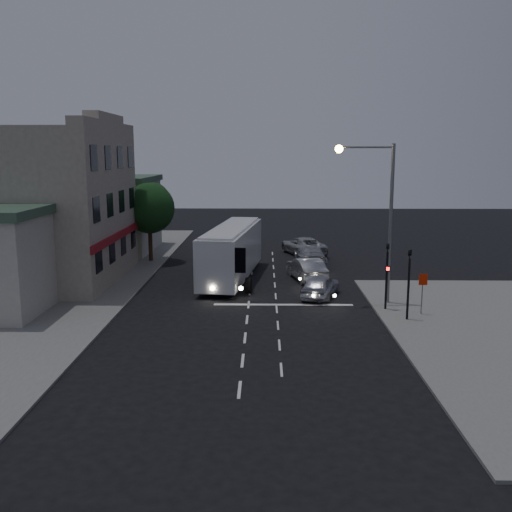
{
  "coord_description": "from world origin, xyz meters",
  "views": [
    {
      "loc": [
        0.91,
        -29.76,
        8.58
      ],
      "look_at": [
        0.37,
        5.59,
        2.2
      ],
      "focal_mm": 40.0,
      "sensor_mm": 36.0,
      "label": 1
    }
  ],
  "objects_px": {
    "car_suv": "(320,286)",
    "car_sedan_c": "(303,246)",
    "traffic_signal_main": "(387,268)",
    "street_tree": "(149,206)",
    "car_sedan_a": "(306,269)",
    "streetlight": "(380,205)",
    "traffic_signal_side": "(409,276)",
    "tour_bus": "(232,251)",
    "car_sedan_b": "(310,256)",
    "regulatory_sign": "(423,287)"
  },
  "relations": [
    {
      "from": "car_suv",
      "to": "car_sedan_b",
      "type": "bearing_deg",
      "value": -71.83
    },
    {
      "from": "traffic_signal_main",
      "to": "traffic_signal_side",
      "type": "distance_m",
      "value": 2.1
    },
    {
      "from": "tour_bus",
      "to": "car_sedan_b",
      "type": "height_order",
      "value": "tour_bus"
    },
    {
      "from": "street_tree",
      "to": "car_sedan_b",
      "type": "bearing_deg",
      "value": -6.0
    },
    {
      "from": "car_suv",
      "to": "car_sedan_b",
      "type": "height_order",
      "value": "car_sedan_b"
    },
    {
      "from": "tour_bus",
      "to": "traffic_signal_main",
      "type": "relative_size",
      "value": 2.97
    },
    {
      "from": "car_suv",
      "to": "car_sedan_b",
      "type": "relative_size",
      "value": 0.78
    },
    {
      "from": "car_sedan_b",
      "to": "car_sedan_c",
      "type": "relative_size",
      "value": 0.98
    },
    {
      "from": "car_sedan_b",
      "to": "street_tree",
      "type": "distance_m",
      "value": 13.27
    },
    {
      "from": "traffic_signal_main",
      "to": "street_tree",
      "type": "xyz_separation_m",
      "value": [
        -15.81,
        14.25,
        2.08
      ]
    },
    {
      "from": "car_sedan_c",
      "to": "car_sedan_a",
      "type": "bearing_deg",
      "value": 68.71
    },
    {
      "from": "car_sedan_a",
      "to": "car_sedan_c",
      "type": "height_order",
      "value": "car_sedan_a"
    },
    {
      "from": "traffic_signal_main",
      "to": "car_sedan_c",
      "type": "bearing_deg",
      "value": 100.68
    },
    {
      "from": "regulatory_sign",
      "to": "car_suv",
      "type": "bearing_deg",
      "value": 141.12
    },
    {
      "from": "car_sedan_a",
      "to": "traffic_signal_side",
      "type": "relative_size",
      "value": 1.16
    },
    {
      "from": "car_sedan_a",
      "to": "street_tree",
      "type": "bearing_deg",
      "value": -41.47
    },
    {
      "from": "regulatory_sign",
      "to": "car_sedan_a",
      "type": "bearing_deg",
      "value": 122.28
    },
    {
      "from": "traffic_signal_side",
      "to": "car_sedan_a",
      "type": "bearing_deg",
      "value": 114.97
    },
    {
      "from": "tour_bus",
      "to": "car_sedan_c",
      "type": "distance_m",
      "value": 11.26
    },
    {
      "from": "traffic_signal_side",
      "to": "street_tree",
      "type": "height_order",
      "value": "street_tree"
    },
    {
      "from": "car_sedan_c",
      "to": "regulatory_sign",
      "type": "relative_size",
      "value": 2.47
    },
    {
      "from": "traffic_signal_main",
      "to": "streetlight",
      "type": "relative_size",
      "value": 0.46
    },
    {
      "from": "tour_bus",
      "to": "car_sedan_c",
      "type": "relative_size",
      "value": 2.24
    },
    {
      "from": "tour_bus",
      "to": "traffic_signal_side",
      "type": "relative_size",
      "value": 2.97
    },
    {
      "from": "street_tree",
      "to": "streetlight",
      "type": "bearing_deg",
      "value": -39.51
    },
    {
      "from": "car_sedan_c",
      "to": "regulatory_sign",
      "type": "distance_m",
      "value": 19.52
    },
    {
      "from": "traffic_signal_main",
      "to": "street_tree",
      "type": "height_order",
      "value": "street_tree"
    },
    {
      "from": "car_sedan_b",
      "to": "car_suv",
      "type": "bearing_deg",
      "value": 86.83
    },
    {
      "from": "car_sedan_c",
      "to": "street_tree",
      "type": "height_order",
      "value": "street_tree"
    },
    {
      "from": "tour_bus",
      "to": "car_sedan_a",
      "type": "xyz_separation_m",
      "value": [
        5.11,
        -0.4,
        -1.2
      ]
    },
    {
      "from": "street_tree",
      "to": "car_suv",
      "type": "bearing_deg",
      "value": -41.92
    },
    {
      "from": "car_sedan_c",
      "to": "streetlight",
      "type": "xyz_separation_m",
      "value": [
        3.1,
        -16.39,
        4.98
      ]
    },
    {
      "from": "car_suv",
      "to": "car_sedan_c",
      "type": "distance_m",
      "value": 14.79
    },
    {
      "from": "car_sedan_a",
      "to": "car_sedan_c",
      "type": "bearing_deg",
      "value": -105.43
    },
    {
      "from": "tour_bus",
      "to": "car_sedan_b",
      "type": "relative_size",
      "value": 2.28
    },
    {
      "from": "streetlight",
      "to": "traffic_signal_side",
      "type": "bearing_deg",
      "value": -74.3
    },
    {
      "from": "traffic_signal_main",
      "to": "regulatory_sign",
      "type": "relative_size",
      "value": 1.86
    },
    {
      "from": "streetlight",
      "to": "tour_bus",
      "type": "bearing_deg",
      "value": 142.38
    },
    {
      "from": "car_sedan_a",
      "to": "car_sedan_b",
      "type": "bearing_deg",
      "value": -110.19
    },
    {
      "from": "traffic_signal_side",
      "to": "traffic_signal_main",
      "type": "bearing_deg",
      "value": 109.49
    },
    {
      "from": "streetlight",
      "to": "street_tree",
      "type": "relative_size",
      "value": 1.45
    },
    {
      "from": "regulatory_sign",
      "to": "traffic_signal_side",
      "type": "bearing_deg",
      "value": -136.08
    },
    {
      "from": "car_sedan_a",
      "to": "traffic_signal_side",
      "type": "bearing_deg",
      "value": 102.1
    },
    {
      "from": "car_sedan_b",
      "to": "streetlight",
      "type": "xyz_separation_m",
      "value": [
        2.88,
        -11.49,
        4.96
      ]
    },
    {
      "from": "car_sedan_a",
      "to": "regulatory_sign",
      "type": "bearing_deg",
      "value": 109.41
    },
    {
      "from": "car_sedan_c",
      "to": "traffic_signal_side",
      "type": "distance_m",
      "value": 20.27
    },
    {
      "from": "car_sedan_b",
      "to": "traffic_signal_side",
      "type": "xyz_separation_m",
      "value": [
        3.84,
        -14.89,
        1.65
      ]
    },
    {
      "from": "car_sedan_a",
      "to": "street_tree",
      "type": "height_order",
      "value": "street_tree"
    },
    {
      "from": "street_tree",
      "to": "car_sedan_a",
      "type": "bearing_deg",
      "value": -28.6
    },
    {
      "from": "traffic_signal_main",
      "to": "streetlight",
      "type": "bearing_deg",
      "value": 100.2
    }
  ]
}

